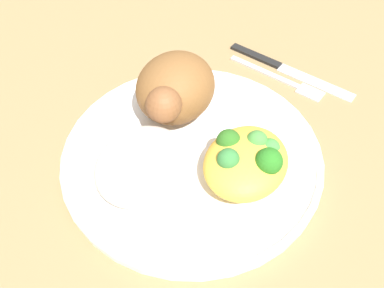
{
  "coord_description": "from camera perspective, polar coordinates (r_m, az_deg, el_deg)",
  "views": [
    {
      "loc": [
        0.26,
        0.15,
        0.37
      ],
      "look_at": [
        0.0,
        0.0,
        0.03
      ],
      "focal_mm": 38.21,
      "sensor_mm": 36.0,
      "label": 1
    }
  ],
  "objects": [
    {
      "name": "knife",
      "position": [
        0.6,
        12.09,
        10.69
      ],
      "size": [
        0.04,
        0.19,
        0.01
      ],
      "color": "black",
      "rests_on": "ground_plane"
    },
    {
      "name": "ground_plane",
      "position": [
        0.47,
        0.0,
        -2.11
      ],
      "size": [
        2.0,
        2.0,
        0.0
      ],
      "primitive_type": "plane",
      "color": "#95764C"
    },
    {
      "name": "plate",
      "position": [
        0.46,
        0.0,
        -1.44
      ],
      "size": [
        0.29,
        0.29,
        0.02
      ],
      "color": "white",
      "rests_on": "ground_plane"
    },
    {
      "name": "mac_cheese_with_broccoli",
      "position": [
        0.42,
        7.5,
        -2.55
      ],
      "size": [
        0.1,
        0.08,
        0.05
      ],
      "color": "gold",
      "rests_on": "plate"
    },
    {
      "name": "fork",
      "position": [
        0.58,
        12.3,
        8.93
      ],
      "size": [
        0.03,
        0.14,
        0.01
      ],
      "color": "silver",
      "rests_on": "ground_plane"
    },
    {
      "name": "rice_pile",
      "position": [
        0.42,
        -6.95,
        -2.96
      ],
      "size": [
        0.1,
        0.09,
        0.05
      ],
      "primitive_type": "ellipsoid",
      "color": "white",
      "rests_on": "plate"
    },
    {
      "name": "roasted_chicken",
      "position": [
        0.47,
        -2.41,
        7.71
      ],
      "size": [
        0.11,
        0.09,
        0.08
      ],
      "color": "brown",
      "rests_on": "plate"
    }
  ]
}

